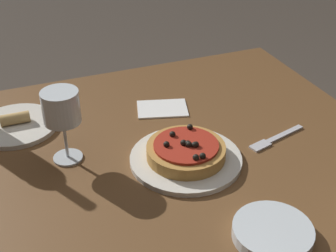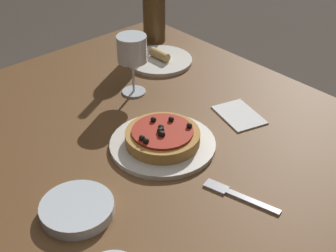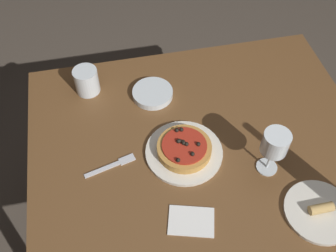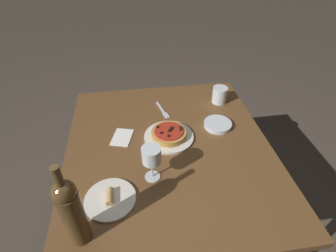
{
  "view_description": "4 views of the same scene",
  "coord_description": "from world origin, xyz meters",
  "px_view_note": "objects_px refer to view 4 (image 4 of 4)",
  "views": [
    {
      "loc": [
        -0.28,
        -0.78,
        1.33
      ],
      "look_at": [
        0.03,
        0.01,
        0.8
      ],
      "focal_mm": 50.0,
      "sensor_mm": 36.0,
      "label": 1
    },
    {
      "loc": [
        0.73,
        -0.59,
        1.37
      ],
      "look_at": [
        0.06,
        0.01,
        0.75
      ],
      "focal_mm": 50.0,
      "sensor_mm": 36.0,
      "label": 2
    },
    {
      "loc": [
        0.26,
        0.69,
        1.77
      ],
      "look_at": [
        0.11,
        -0.05,
        0.81
      ],
      "focal_mm": 42.0,
      "sensor_mm": 36.0,
      "label": 3
    },
    {
      "loc": [
        -0.92,
        0.14,
        1.59
      ],
      "look_at": [
        0.04,
        -0.0,
        0.8
      ],
      "focal_mm": 28.0,
      "sensor_mm": 36.0,
      "label": 4
    }
  ],
  "objects_px": {
    "wine_glass": "(151,156)",
    "wine_bottle": "(72,211)",
    "pizza": "(169,133)",
    "side_bowl": "(218,124)",
    "water_cup": "(220,95)",
    "fork": "(163,111)",
    "side_plate": "(110,199)",
    "dinner_plate": "(169,137)",
    "dining_table": "(169,159)"
  },
  "relations": [
    {
      "from": "pizza",
      "to": "wine_bottle",
      "type": "xyz_separation_m",
      "value": [
        -0.47,
        0.38,
        0.13
      ]
    },
    {
      "from": "wine_bottle",
      "to": "side_bowl",
      "type": "bearing_deg",
      "value": -51.15
    },
    {
      "from": "dining_table",
      "to": "fork",
      "type": "xyz_separation_m",
      "value": [
        0.3,
        -0.01,
        0.09
      ]
    },
    {
      "from": "dinner_plate",
      "to": "pizza",
      "type": "distance_m",
      "value": 0.02
    },
    {
      "from": "water_cup",
      "to": "wine_bottle",
      "type": "bearing_deg",
      "value": 135.92
    },
    {
      "from": "water_cup",
      "to": "side_plate",
      "type": "height_order",
      "value": "water_cup"
    },
    {
      "from": "dinner_plate",
      "to": "fork",
      "type": "relative_size",
      "value": 1.49
    },
    {
      "from": "dining_table",
      "to": "pizza",
      "type": "xyz_separation_m",
      "value": [
        0.07,
        -0.01,
        0.12
      ]
    },
    {
      "from": "pizza",
      "to": "side_bowl",
      "type": "xyz_separation_m",
      "value": [
        0.05,
        -0.27,
        -0.02
      ]
    },
    {
      "from": "side_bowl",
      "to": "dining_table",
      "type": "bearing_deg",
      "value": 112.8
    },
    {
      "from": "dinner_plate",
      "to": "fork",
      "type": "xyz_separation_m",
      "value": [
        0.23,
        -0.0,
        -0.0
      ]
    },
    {
      "from": "wine_bottle",
      "to": "fork",
      "type": "height_order",
      "value": "wine_bottle"
    },
    {
      "from": "dining_table",
      "to": "water_cup",
      "type": "bearing_deg",
      "value": -45.95
    },
    {
      "from": "dining_table",
      "to": "wine_glass",
      "type": "bearing_deg",
      "value": 151.06
    },
    {
      "from": "pizza",
      "to": "water_cup",
      "type": "xyz_separation_m",
      "value": [
        0.28,
        -0.35,
        0.02
      ]
    },
    {
      "from": "water_cup",
      "to": "pizza",
      "type": "bearing_deg",
      "value": 128.85
    },
    {
      "from": "wine_glass",
      "to": "wine_bottle",
      "type": "relative_size",
      "value": 0.47
    },
    {
      "from": "side_plate",
      "to": "wine_glass",
      "type": "bearing_deg",
      "value": -62.28
    },
    {
      "from": "side_bowl",
      "to": "dinner_plate",
      "type": "bearing_deg",
      "value": 101.03
    },
    {
      "from": "dinner_plate",
      "to": "water_cup",
      "type": "distance_m",
      "value": 0.45
    },
    {
      "from": "dining_table",
      "to": "water_cup",
      "type": "distance_m",
      "value": 0.51
    },
    {
      "from": "side_plate",
      "to": "side_bowl",
      "type": "bearing_deg",
      "value": -55.02
    },
    {
      "from": "pizza",
      "to": "water_cup",
      "type": "relative_size",
      "value": 1.82
    },
    {
      "from": "dining_table",
      "to": "side_plate",
      "type": "relative_size",
      "value": 5.51
    },
    {
      "from": "wine_bottle",
      "to": "fork",
      "type": "relative_size",
      "value": 2.14
    },
    {
      "from": "dining_table",
      "to": "wine_glass",
      "type": "xyz_separation_m",
      "value": [
        -0.18,
        0.1,
        0.22
      ]
    },
    {
      "from": "side_bowl",
      "to": "fork",
      "type": "xyz_separation_m",
      "value": [
        0.18,
        0.27,
        -0.01
      ]
    },
    {
      "from": "wine_glass",
      "to": "wine_bottle",
      "type": "xyz_separation_m",
      "value": [
        -0.23,
        0.28,
        0.03
      ]
    },
    {
      "from": "dining_table",
      "to": "side_bowl",
      "type": "xyz_separation_m",
      "value": [
        0.12,
        -0.28,
        0.1
      ]
    },
    {
      "from": "side_plate",
      "to": "dinner_plate",
      "type": "bearing_deg",
      "value": -40.27
    },
    {
      "from": "dining_table",
      "to": "water_cup",
      "type": "xyz_separation_m",
      "value": [
        0.34,
        -0.36,
        0.14
      ]
    },
    {
      "from": "dinner_plate",
      "to": "side_bowl",
      "type": "bearing_deg",
      "value": -78.97
    },
    {
      "from": "dinner_plate",
      "to": "pizza",
      "type": "relative_size",
      "value": 1.43
    },
    {
      "from": "wine_glass",
      "to": "wine_bottle",
      "type": "distance_m",
      "value": 0.36
    },
    {
      "from": "wine_glass",
      "to": "fork",
      "type": "distance_m",
      "value": 0.5
    },
    {
      "from": "dinner_plate",
      "to": "wine_glass",
      "type": "distance_m",
      "value": 0.29
    },
    {
      "from": "pizza",
      "to": "wine_bottle",
      "type": "relative_size",
      "value": 0.49
    },
    {
      "from": "wine_bottle",
      "to": "side_plate",
      "type": "xyz_separation_m",
      "value": [
        0.14,
        -0.1,
        -0.15
      ]
    },
    {
      "from": "pizza",
      "to": "fork",
      "type": "height_order",
      "value": "pizza"
    },
    {
      "from": "wine_bottle",
      "to": "water_cup",
      "type": "xyz_separation_m",
      "value": [
        0.75,
        -0.73,
        -0.11
      ]
    },
    {
      "from": "wine_glass",
      "to": "side_bowl",
      "type": "bearing_deg",
      "value": -51.99
    },
    {
      "from": "water_cup",
      "to": "dinner_plate",
      "type": "bearing_deg",
      "value": 128.84
    },
    {
      "from": "wine_bottle",
      "to": "water_cup",
      "type": "height_order",
      "value": "wine_bottle"
    },
    {
      "from": "fork",
      "to": "side_plate",
      "type": "bearing_deg",
      "value": -41.33
    },
    {
      "from": "water_cup",
      "to": "side_bowl",
      "type": "xyz_separation_m",
      "value": [
        -0.23,
        0.08,
        -0.04
      ]
    },
    {
      "from": "dining_table",
      "to": "wine_bottle",
      "type": "height_order",
      "value": "wine_bottle"
    },
    {
      "from": "dining_table",
      "to": "pizza",
      "type": "distance_m",
      "value": 0.13
    },
    {
      "from": "dinner_plate",
      "to": "pizza",
      "type": "xyz_separation_m",
      "value": [
        0.0,
        -0.0,
        0.02
      ]
    },
    {
      "from": "pizza",
      "to": "dining_table",
      "type": "bearing_deg",
      "value": 172.1
    },
    {
      "from": "pizza",
      "to": "water_cup",
      "type": "height_order",
      "value": "water_cup"
    }
  ]
}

